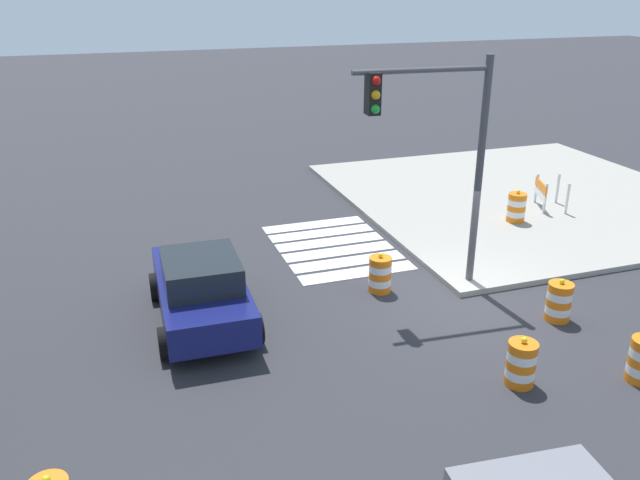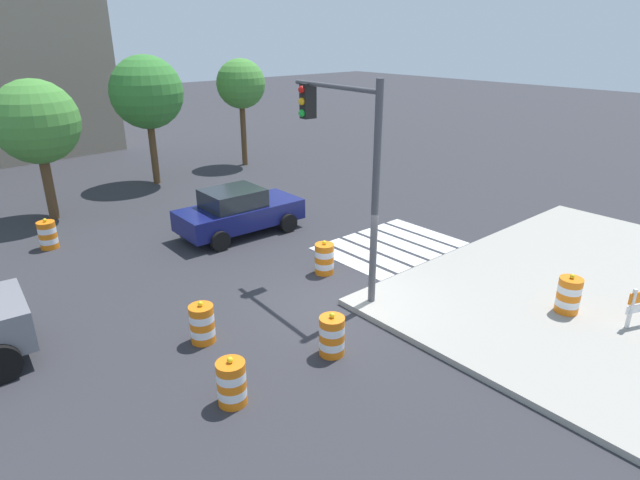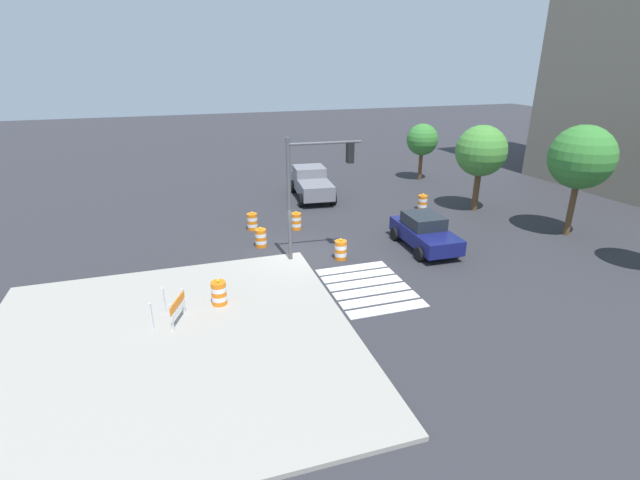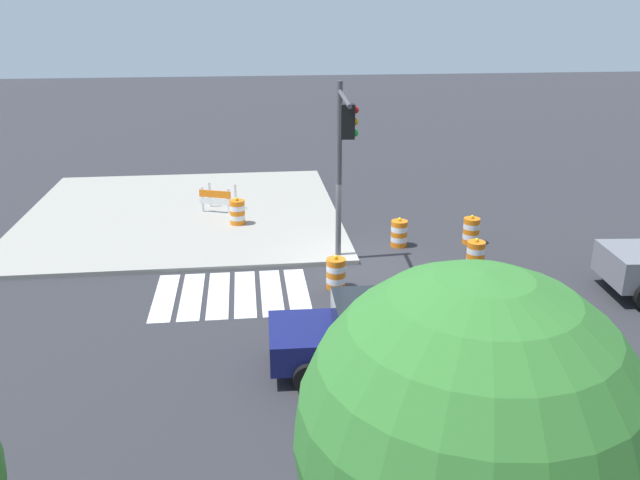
# 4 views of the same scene
# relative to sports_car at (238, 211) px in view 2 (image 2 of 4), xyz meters

# --- Properties ---
(ground_plane) EXTENTS (120.00, 120.00, 0.00)m
(ground_plane) POSITION_rel_sports_car_xyz_m (-0.89, -6.06, -0.81)
(ground_plane) COLOR #2D2D33
(crosswalk_stripes) EXTENTS (4.35, 3.20, 0.02)m
(crosswalk_stripes) POSITION_rel_sports_car_xyz_m (3.11, -4.26, -0.80)
(crosswalk_stripes) COLOR silver
(crosswalk_stripes) RESTS_ON ground
(sports_car) EXTENTS (4.35, 2.23, 1.63)m
(sports_car) POSITION_rel_sports_car_xyz_m (0.00, 0.00, 0.00)
(sports_car) COLOR navy
(sports_car) RESTS_ON ground
(traffic_barrel_near_corner) EXTENTS (0.56, 0.56, 1.02)m
(traffic_barrel_near_corner) POSITION_rel_sports_car_xyz_m (0.10, -4.38, -0.36)
(traffic_barrel_near_corner) COLOR orange
(traffic_barrel_near_corner) RESTS_ON ground
(traffic_barrel_crosswalk_end) EXTENTS (0.56, 0.56, 1.02)m
(traffic_barrel_crosswalk_end) POSITION_rel_sports_car_xyz_m (-5.05, -7.59, -0.36)
(traffic_barrel_crosswalk_end) COLOR orange
(traffic_barrel_crosswalk_end) RESTS_ON ground
(traffic_barrel_median_near) EXTENTS (0.56, 0.56, 1.02)m
(traffic_barrel_median_near) POSITION_rel_sports_car_xyz_m (-5.42, 2.94, -0.36)
(traffic_barrel_median_near) COLOR orange
(traffic_barrel_median_near) RESTS_ON ground
(traffic_barrel_median_far) EXTENTS (0.56, 0.56, 1.02)m
(traffic_barrel_median_far) POSITION_rel_sports_car_xyz_m (-2.52, -7.61, -0.36)
(traffic_barrel_median_far) COLOR orange
(traffic_barrel_median_far) RESTS_ON ground
(traffic_barrel_far_curb) EXTENTS (0.56, 0.56, 1.02)m
(traffic_barrel_far_curb) POSITION_rel_sports_car_xyz_m (-4.40, -5.31, -0.36)
(traffic_barrel_far_curb) COLOR orange
(traffic_barrel_far_curb) RESTS_ON ground
(traffic_barrel_on_sidewalk) EXTENTS (0.56, 0.56, 1.02)m
(traffic_barrel_on_sidewalk) POSITION_rel_sports_car_xyz_m (2.94, -10.21, -0.21)
(traffic_barrel_on_sidewalk) COLOR orange
(traffic_barrel_on_sidewalk) RESTS_ON sidewalk_corner
(traffic_light_pole) EXTENTS (0.48, 3.29, 5.50)m
(traffic_light_pole) POSITION_rel_sports_car_xyz_m (-0.23, -5.52, 3.10)
(traffic_light_pole) COLOR #4C4C51
(traffic_light_pole) RESTS_ON sidewalk_corner
(street_tree_streetside_near) EXTENTS (3.17, 3.17, 5.69)m
(street_tree_streetside_near) POSITION_rel_sports_car_xyz_m (0.68, 8.09, 3.27)
(street_tree_streetside_near) COLOR brown
(street_tree_streetside_near) RESTS_ON ground
(street_tree_streetside_mid) EXTENTS (2.97, 2.97, 5.10)m
(street_tree_streetside_mid) POSITION_rel_sports_car_xyz_m (-4.42, 5.95, 2.78)
(street_tree_streetside_mid) COLOR brown
(street_tree_streetside_mid) RESTS_ON ground
(street_tree_streetside_far) EXTENTS (2.45, 2.45, 5.36)m
(street_tree_streetside_far) POSITION_rel_sports_car_xyz_m (5.81, 8.46, 3.28)
(street_tree_streetside_far) COLOR brown
(street_tree_streetside_far) RESTS_ON ground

